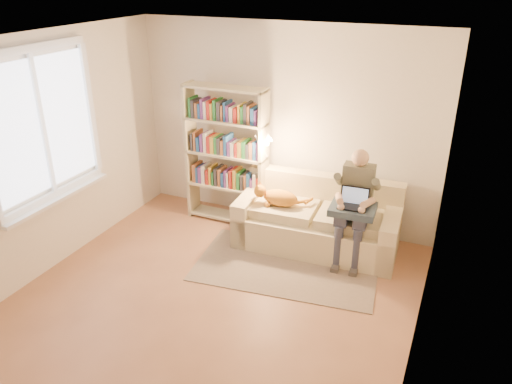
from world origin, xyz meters
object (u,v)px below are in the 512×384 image
at_px(person, 355,200).
at_px(laptop, 349,201).
at_px(bookshelf, 226,149).
at_px(cat, 279,197).
at_px(sofa, 318,223).

height_order(person, laptop, person).
bearing_deg(bookshelf, cat, -19.98).
relative_size(person, bookshelf, 0.72).
relative_size(sofa, person, 1.50).
xyz_separation_m(cat, bookshelf, (-0.86, 0.31, 0.39)).
distance_m(sofa, laptop, 0.67).
xyz_separation_m(cat, laptop, (0.87, -0.08, 0.15)).
height_order(sofa, bookshelf, bookshelf).
distance_m(sofa, bookshelf, 1.51).
bearing_deg(sofa, laptop, -32.45).
height_order(person, bookshelf, bookshelf).
bearing_deg(laptop, sofa, 147.55).
xyz_separation_m(sofa, bookshelf, (-1.32, 0.16, 0.72)).
bearing_deg(person, cat, 178.47).
xyz_separation_m(person, bookshelf, (-1.78, 0.28, 0.27)).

